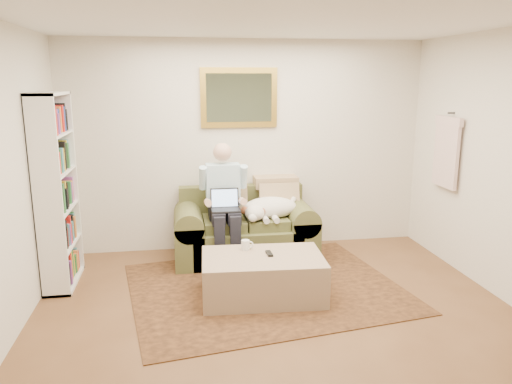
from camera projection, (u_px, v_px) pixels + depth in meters
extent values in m
cube|color=brown|center=(289.00, 342.00, 4.12)|extent=(4.50, 5.00, 0.01)
cube|color=white|center=(295.00, 11.00, 3.54)|extent=(4.50, 5.00, 0.01)
cube|color=silver|center=(246.00, 146.00, 6.24)|extent=(4.50, 0.01, 2.60)
cube|color=black|center=(265.00, 288.00, 5.19)|extent=(3.00, 2.55, 0.01)
cube|color=#4C4E29|center=(245.00, 242.00, 6.00)|extent=(1.27, 0.81, 0.41)
cube|color=#4C4E29|center=(241.00, 202.00, 6.24)|extent=(1.53, 0.18, 0.42)
cube|color=#4C4E29|center=(189.00, 241.00, 5.88)|extent=(0.33, 0.81, 0.84)
cube|color=#4C4E29|center=(299.00, 236.00, 6.09)|extent=(0.33, 0.81, 0.84)
cube|color=#4C4E29|center=(224.00, 223.00, 5.85)|extent=(0.48, 0.55, 0.12)
cube|color=#4C4E29|center=(266.00, 221.00, 5.93)|extent=(0.48, 0.55, 0.12)
cube|color=black|center=(226.00, 210.00, 5.63)|extent=(0.32, 0.23, 0.02)
cube|color=black|center=(225.00, 198.00, 5.71)|extent=(0.32, 0.06, 0.22)
cube|color=#99BFF2|center=(225.00, 198.00, 5.70)|extent=(0.29, 0.04, 0.19)
cube|color=tan|center=(263.00, 277.00, 4.93)|extent=(1.22, 0.82, 0.43)
cylinder|color=white|center=(245.00, 245.00, 5.06)|extent=(0.08, 0.08, 0.10)
cube|color=black|center=(269.00, 254.00, 4.93)|extent=(0.05, 0.15, 0.02)
cube|color=gold|center=(239.00, 98.00, 6.07)|extent=(0.94, 0.04, 0.72)
cube|color=gray|center=(239.00, 98.00, 6.05)|extent=(0.80, 0.01, 0.58)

